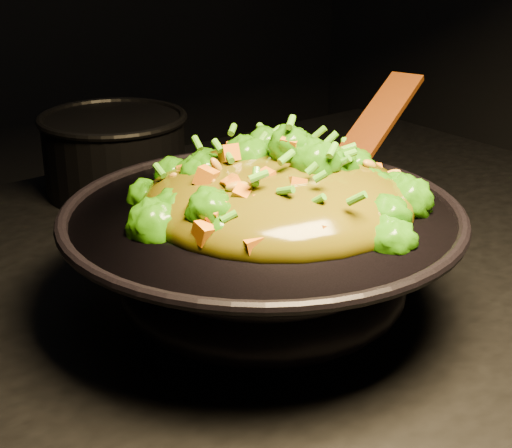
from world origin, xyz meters
TOP-DOWN VIEW (x-y plane):
  - wok at (-0.08, -0.09)m, footprint 0.52×0.52m
  - stir_fry at (-0.05, -0.09)m, footprint 0.30×0.30m
  - spatula at (0.07, -0.08)m, footprint 0.25×0.12m
  - back_pot at (-0.02, 0.32)m, footprint 0.27×0.27m

SIDE VIEW (x-z plane):
  - wok at x=-0.08m, z-range 0.90..1.01m
  - back_pot at x=-0.02m, z-range 0.90..1.02m
  - spatula at x=0.07m, z-range 1.00..1.11m
  - stir_fry at x=-0.05m, z-range 1.01..1.10m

